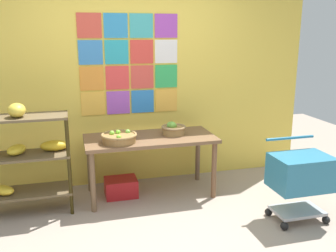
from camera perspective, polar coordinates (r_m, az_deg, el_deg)
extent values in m
plane|color=gray|center=(3.53, -0.50, -17.76)|extent=(9.16, 9.16, 0.00)
cube|color=#E3C147|center=(4.60, -5.61, 8.23)|extent=(4.58, 0.06, 2.80)
cube|color=#C94334|center=(4.49, -12.06, 14.92)|extent=(0.28, 0.01, 0.28)
cube|color=teal|center=(4.51, -8.06, 15.08)|extent=(0.28, 0.01, 0.28)
cube|color=teal|center=(4.56, -4.13, 15.17)|extent=(0.28, 0.01, 0.28)
cube|color=purple|center=(4.63, -0.30, 15.18)|extent=(0.28, 0.01, 0.28)
cube|color=#367BBF|center=(4.49, -11.85, 11.04)|extent=(0.28, 0.01, 0.28)
cube|color=teal|center=(4.52, -7.93, 11.22)|extent=(0.28, 0.01, 0.28)
cube|color=red|center=(4.57, -4.06, 11.34)|extent=(0.28, 0.01, 0.28)
cube|color=silver|center=(4.63, -0.29, 11.42)|extent=(0.28, 0.01, 0.28)
cube|color=orange|center=(4.52, -11.66, 7.18)|extent=(0.28, 0.01, 0.28)
cube|color=#E33E3D|center=(4.54, -7.80, 7.38)|extent=(0.28, 0.01, 0.28)
cube|color=#D2463C|center=(4.59, -4.00, 7.55)|extent=(0.28, 0.01, 0.28)
cube|color=green|center=(4.66, -0.29, 7.68)|extent=(0.28, 0.01, 0.28)
cube|color=gold|center=(4.56, -11.47, 3.39)|extent=(0.28, 0.01, 0.28)
cube|color=purple|center=(4.59, -7.67, 3.61)|extent=(0.28, 0.01, 0.28)
cube|color=#2B78C7|center=(4.64, -3.93, 3.81)|extent=(0.28, 0.01, 0.28)
cube|color=#F1AF3D|center=(4.70, -0.28, 3.99)|extent=(0.28, 0.01, 0.28)
cylinder|color=#31270B|center=(3.96, -14.99, -6.16)|extent=(0.04, 0.04, 1.05)
cylinder|color=#31270B|center=(4.29, -15.02, -4.58)|extent=(0.04, 0.04, 1.05)
cube|color=brown|center=(4.27, -21.60, -9.51)|extent=(1.04, 0.38, 0.03)
ellipsoid|color=yellow|center=(4.23, -24.06, -9.02)|extent=(0.28, 0.25, 0.10)
cube|color=brown|center=(4.13, -22.10, -4.33)|extent=(1.04, 0.38, 0.02)
ellipsoid|color=yellow|center=(4.13, -22.31, -3.41)|extent=(0.25, 0.28, 0.10)
ellipsoid|color=yellow|center=(4.14, -17.10, -2.88)|extent=(0.30, 0.17, 0.11)
cube|color=brown|center=(4.03, -22.63, 1.17)|extent=(1.04, 0.38, 0.02)
ellipsoid|color=gold|center=(3.97, -22.29, 2.26)|extent=(0.20, 0.23, 0.14)
cube|color=brown|center=(4.26, -2.77, -1.94)|extent=(1.49, 0.68, 0.04)
cylinder|color=brown|center=(4.03, -11.52, -8.51)|extent=(0.06, 0.06, 0.67)
cylinder|color=brown|center=(4.31, 7.10, -6.79)|extent=(0.06, 0.06, 0.67)
cylinder|color=brown|center=(4.55, -11.99, -5.85)|extent=(0.06, 0.06, 0.67)
cylinder|color=brown|center=(4.81, 4.60, -4.51)|extent=(0.06, 0.06, 0.67)
cylinder|color=olive|center=(4.34, 0.87, -0.73)|extent=(0.26, 0.26, 0.09)
torus|color=olive|center=(4.33, 0.87, -0.16)|extent=(0.29, 0.29, 0.03)
sphere|color=#7BB434|center=(4.33, 0.75, 0.08)|extent=(0.07, 0.07, 0.07)
sphere|color=#74B540|center=(4.33, 0.68, 0.10)|extent=(0.09, 0.09, 0.09)
sphere|color=#6BB445|center=(4.35, 0.32, 0.13)|extent=(0.08, 0.08, 0.08)
sphere|color=#7EB637|center=(4.33, 0.90, 0.05)|extent=(0.07, 0.07, 0.07)
sphere|color=#75C236|center=(4.34, 0.58, 0.17)|extent=(0.09, 0.09, 0.09)
cylinder|color=olive|center=(4.06, -7.54, -1.95)|extent=(0.36, 0.36, 0.09)
torus|color=olive|center=(4.05, -7.56, -1.35)|extent=(0.39, 0.39, 0.03)
sphere|color=#72BB44|center=(4.12, -6.21, -0.91)|extent=(0.06, 0.06, 0.06)
sphere|color=#7DCD39|center=(4.07, -8.62, -1.10)|extent=(0.06, 0.06, 0.06)
sphere|color=#74D031|center=(4.11, -7.71, -0.97)|extent=(0.06, 0.06, 0.06)
sphere|color=#76BE31|center=(3.91, -7.60, -1.73)|extent=(0.05, 0.05, 0.05)
cube|color=#AC191C|center=(4.44, -7.26, -9.35)|extent=(0.37, 0.29, 0.21)
sphere|color=black|center=(3.90, 17.50, -14.48)|extent=(0.08, 0.08, 0.08)
sphere|color=black|center=(4.16, 23.17, -13.15)|extent=(0.08, 0.08, 0.08)
sphere|color=black|center=(4.13, 15.24, -12.66)|extent=(0.08, 0.08, 0.08)
sphere|color=black|center=(4.37, 20.73, -11.55)|extent=(0.08, 0.08, 0.08)
cube|color=#A5A8AD|center=(4.11, 19.28, -12.19)|extent=(0.49, 0.32, 0.03)
cube|color=teal|center=(3.94, 19.78, -6.70)|extent=(0.57, 0.40, 0.34)
cylinder|color=teal|center=(4.04, 18.29, -1.77)|extent=(0.54, 0.03, 0.03)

